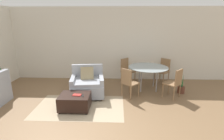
{
  "coord_description": "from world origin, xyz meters",
  "views": [
    {
      "loc": [
        0.71,
        -3.33,
        2.24
      ],
      "look_at": [
        0.52,
        1.95,
        0.75
      ],
      "focal_mm": 28.0,
      "sensor_mm": 36.0,
      "label": 1
    }
  ],
  "objects_px": {
    "book_stack": "(77,95)",
    "dining_table": "(148,69)",
    "potted_plant_small": "(181,88)",
    "dining_chair_near_right": "(175,82)",
    "armchair": "(88,85)",
    "potted_plant": "(3,86)",
    "dining_chair_far_left": "(126,69)",
    "ottoman": "(75,101)",
    "tv_remote_primary": "(83,95)",
    "dining_chair_far_right": "(163,69)",
    "dining_chair_near_left": "(129,81)"
  },
  "relations": [
    {
      "from": "dining_chair_far_left",
      "to": "tv_remote_primary",
      "type": "bearing_deg",
      "value": -118.72
    },
    {
      "from": "dining_chair_near_left",
      "to": "dining_chair_near_right",
      "type": "distance_m",
      "value": 1.37
    },
    {
      "from": "book_stack",
      "to": "dining_chair_far_right",
      "type": "distance_m",
      "value": 3.5
    },
    {
      "from": "armchair",
      "to": "dining_chair_far_left",
      "type": "bearing_deg",
      "value": 45.75
    },
    {
      "from": "ottoman",
      "to": "potted_plant_small",
      "type": "distance_m",
      "value": 3.37
    },
    {
      "from": "tv_remote_primary",
      "to": "dining_chair_near_left",
      "type": "xyz_separation_m",
      "value": [
        1.21,
        0.84,
        0.11
      ]
    },
    {
      "from": "armchair",
      "to": "dining_chair_near_left",
      "type": "bearing_deg",
      "value": -3.89
    },
    {
      "from": "dining_table",
      "to": "dining_chair_far_left",
      "type": "xyz_separation_m",
      "value": [
        -0.68,
        0.68,
        -0.19
      ]
    },
    {
      "from": "armchair",
      "to": "tv_remote_primary",
      "type": "relative_size",
      "value": 6.26
    },
    {
      "from": "dining_chair_near_left",
      "to": "armchair",
      "type": "bearing_deg",
      "value": 176.11
    },
    {
      "from": "potted_plant_small",
      "to": "dining_chair_far_right",
      "type": "bearing_deg",
      "value": 110.18
    },
    {
      "from": "ottoman",
      "to": "potted_plant_small",
      "type": "relative_size",
      "value": 1.25
    },
    {
      "from": "armchair",
      "to": "dining_chair_near_right",
      "type": "xyz_separation_m",
      "value": [
        2.61,
        -0.08,
        0.16
      ]
    },
    {
      "from": "dining_chair_far_left",
      "to": "potted_plant",
      "type": "bearing_deg",
      "value": -164.16
    },
    {
      "from": "armchair",
      "to": "tv_remote_primary",
      "type": "bearing_deg",
      "value": -87.58
    },
    {
      "from": "tv_remote_primary",
      "to": "dining_chair_near_left",
      "type": "relative_size",
      "value": 0.19
    },
    {
      "from": "dining_chair_far_left",
      "to": "dining_chair_far_right",
      "type": "height_order",
      "value": "same"
    },
    {
      "from": "armchair",
      "to": "ottoman",
      "type": "bearing_deg",
      "value": -101.69
    },
    {
      "from": "book_stack",
      "to": "dining_chair_near_right",
      "type": "xyz_separation_m",
      "value": [
        2.73,
        0.82,
        0.11
      ]
    },
    {
      "from": "armchair",
      "to": "book_stack",
      "type": "bearing_deg",
      "value": -97.06
    },
    {
      "from": "ottoman",
      "to": "dining_chair_near_left",
      "type": "relative_size",
      "value": 0.86
    },
    {
      "from": "dining_chair_near_left",
      "to": "dining_chair_far_left",
      "type": "height_order",
      "value": "same"
    },
    {
      "from": "armchair",
      "to": "dining_table",
      "type": "distance_m",
      "value": 2.05
    },
    {
      "from": "armchair",
      "to": "tv_remote_primary",
      "type": "xyz_separation_m",
      "value": [
        0.04,
        -0.92,
        0.05
      ]
    },
    {
      "from": "book_stack",
      "to": "dining_chair_far_right",
      "type": "height_order",
      "value": "dining_chair_far_right"
    },
    {
      "from": "book_stack",
      "to": "potted_plant_small",
      "type": "xyz_separation_m",
      "value": [
        3.08,
        1.22,
        -0.25
      ]
    },
    {
      "from": "potted_plant_small",
      "to": "dining_chair_near_left",
      "type": "bearing_deg",
      "value": -167.02
    },
    {
      "from": "dining_chair_near_left",
      "to": "potted_plant_small",
      "type": "distance_m",
      "value": 1.8
    },
    {
      "from": "dining_chair_near_right",
      "to": "potted_plant",
      "type": "bearing_deg",
      "value": 177.55
    },
    {
      "from": "dining_chair_near_right",
      "to": "dining_chair_far_right",
      "type": "bearing_deg",
      "value": 90.0
    },
    {
      "from": "book_stack",
      "to": "dining_table",
      "type": "bearing_deg",
      "value": 36.38
    },
    {
      "from": "dining_chair_far_right",
      "to": "dining_chair_near_right",
      "type": "bearing_deg",
      "value": -90.0
    },
    {
      "from": "potted_plant",
      "to": "dining_chair_near_right",
      "type": "distance_m",
      "value": 5.38
    },
    {
      "from": "dining_table",
      "to": "potted_plant_small",
      "type": "height_order",
      "value": "dining_table"
    },
    {
      "from": "armchair",
      "to": "potted_plant_small",
      "type": "xyz_separation_m",
      "value": [
        2.97,
        0.31,
        -0.19
      ]
    },
    {
      "from": "potted_plant",
      "to": "dining_chair_far_left",
      "type": "height_order",
      "value": "potted_plant"
    },
    {
      "from": "armchair",
      "to": "dining_chair_near_right",
      "type": "bearing_deg",
      "value": -1.86
    },
    {
      "from": "ottoman",
      "to": "potted_plant",
      "type": "xyz_separation_m",
      "value": [
        -2.58,
        1.03,
        -0.01
      ]
    },
    {
      "from": "tv_remote_primary",
      "to": "potted_plant_small",
      "type": "relative_size",
      "value": 0.28
    },
    {
      "from": "armchair",
      "to": "dining_chair_far_right",
      "type": "relative_size",
      "value": 1.2
    },
    {
      "from": "armchair",
      "to": "book_stack",
      "type": "xyz_separation_m",
      "value": [
        -0.11,
        -0.91,
        0.06
      ]
    },
    {
      "from": "ottoman",
      "to": "dining_chair_near_right",
      "type": "height_order",
      "value": "dining_chair_near_right"
    },
    {
      "from": "dining_chair_near_right",
      "to": "potted_plant_small",
      "type": "relative_size",
      "value": 1.45
    },
    {
      "from": "potted_plant_small",
      "to": "dining_chair_near_right",
      "type": "bearing_deg",
      "value": -131.9
    },
    {
      "from": "book_stack",
      "to": "potted_plant",
      "type": "height_order",
      "value": "potted_plant"
    },
    {
      "from": "dining_chair_near_right",
      "to": "dining_chair_far_right",
      "type": "xyz_separation_m",
      "value": [
        0.0,
        1.37,
        0.0
      ]
    },
    {
      "from": "tv_remote_primary",
      "to": "potted_plant",
      "type": "height_order",
      "value": "potted_plant"
    },
    {
      "from": "tv_remote_primary",
      "to": "potted_plant",
      "type": "xyz_separation_m",
      "value": [
        -2.8,
        1.07,
        -0.19
      ]
    },
    {
      "from": "tv_remote_primary",
      "to": "dining_chair_far_left",
      "type": "height_order",
      "value": "dining_chair_far_left"
    },
    {
      "from": "armchair",
      "to": "book_stack",
      "type": "distance_m",
      "value": 0.92
    }
  ]
}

